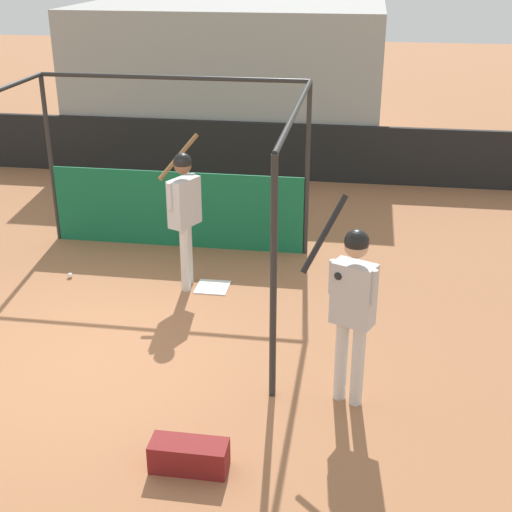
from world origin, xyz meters
TOP-DOWN VIEW (x-y plane):
  - ground_plane at (0.00, 0.00)m, footprint 60.00×60.00m
  - outfield_wall at (0.00, 7.11)m, footprint 24.00×0.12m
  - bleacher_section at (0.00, 9.17)m, footprint 6.50×4.00m
  - batting_cage at (0.20, 2.76)m, footprint 4.03×3.87m
  - home_plate at (1.03, 2.02)m, footprint 0.44×0.44m
  - player_batter at (0.68, 2.03)m, footprint 0.57×0.92m
  - player_waiting at (2.96, -0.36)m, footprint 0.77×0.52m
  - equipment_bag at (1.60, -1.64)m, footprint 0.70×0.28m
  - baseball at (-1.03, 2.02)m, footprint 0.07×0.07m

SIDE VIEW (x-z plane):
  - ground_plane at x=0.00m, z-range 0.00..0.00m
  - home_plate at x=1.03m, z-range 0.00..0.02m
  - baseball at x=-1.03m, z-range 0.00..0.07m
  - equipment_bag at x=1.60m, z-range 0.00..0.28m
  - outfield_wall at x=0.00m, z-range 0.00..1.13m
  - batting_cage at x=0.20m, z-range -0.18..2.45m
  - player_batter at x=0.68m, z-range 0.16..2.16m
  - player_waiting at x=2.96m, z-range 0.09..2.24m
  - bleacher_section at x=0.00m, z-range -0.01..3.21m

